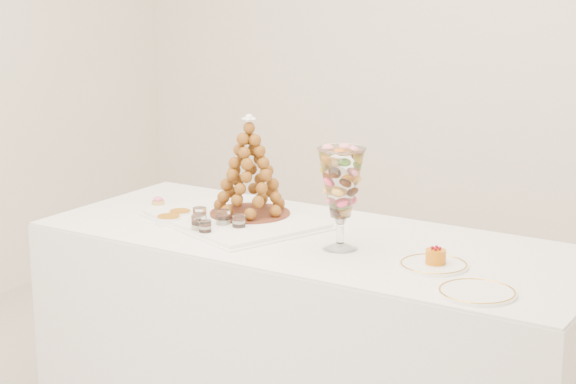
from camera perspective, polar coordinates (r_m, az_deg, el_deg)
The scene contains 15 objects.
buffet_table at distance 3.77m, azimuth 1.56°, elevation -8.65°, with size 2.19×0.96×0.82m.
lace_tray at distance 3.84m, azimuth -3.15°, elevation -1.64°, with size 0.64×0.48×0.02m, color white.
macaron_vase at distance 3.43m, azimuth 3.15°, elevation 0.47°, with size 0.17×0.17×0.37m.
cake_plate at distance 3.32m, azimuth 8.62°, elevation -4.31°, with size 0.23×0.23×0.01m, color white.
spare_plate at distance 3.08m, azimuth 11.14°, elevation -5.86°, with size 0.25×0.25×0.01m, color white.
pink_tart at distance 4.15m, azimuth -7.70°, elevation -0.53°, with size 0.06×0.06×0.03m.
verrine_a at distance 3.79m, azimuth -5.25°, elevation -1.47°, with size 0.05×0.05×0.07m, color white.
verrine_b at distance 3.74m, azimuth -3.87°, elevation -1.65°, with size 0.06×0.06×0.08m, color white.
verrine_c at distance 3.69m, azimuth -2.93°, elevation -1.89°, with size 0.05×0.05×0.07m, color white.
verrine_d at distance 3.67m, azimuth -5.31°, elevation -1.95°, with size 0.06×0.06×0.08m, color white.
verrine_e at distance 3.63m, azimuth -4.93°, elevation -2.20°, with size 0.05×0.05×0.07m, color white.
ramekin_back at distance 3.92m, azimuth -6.41°, elevation -1.35°, with size 0.09×0.09×0.03m, color white.
ramekin_front at distance 3.84m, azimuth -7.09°, elevation -1.68°, with size 0.10×0.10×0.03m, color white.
croquembouche at distance 3.84m, azimuth -2.30°, elevation 1.55°, with size 0.32×0.32×0.41m.
mousse_cake at distance 3.32m, azimuth 8.75°, elevation -3.79°, with size 0.07×0.07×0.06m.
Camera 1 is at (2.03, -2.67, 1.84)m, focal length 60.00 mm.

